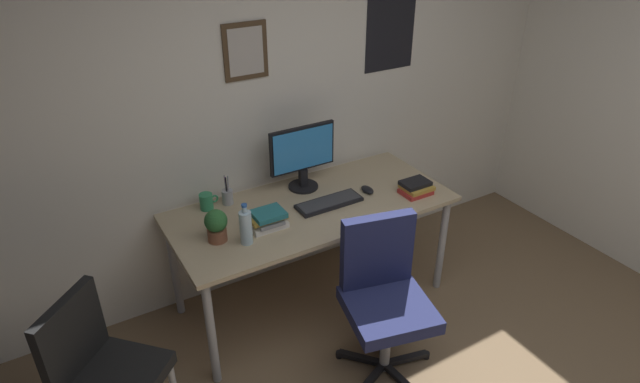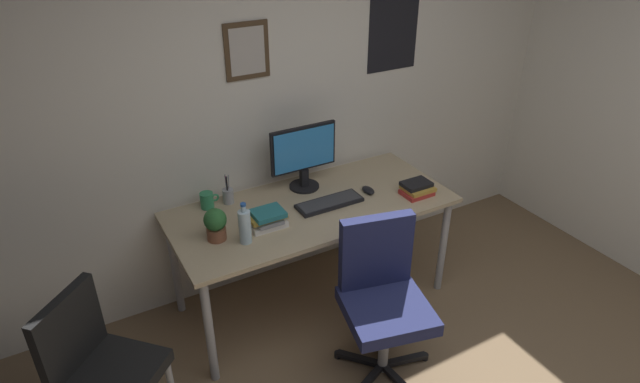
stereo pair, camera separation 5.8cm
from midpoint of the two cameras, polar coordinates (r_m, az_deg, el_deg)
The scene contains 13 objects.
wall_back at distance 3.59m, azimuth -2.27°, elevation 10.00°, with size 4.40×0.10×2.60m.
desk at distance 3.42m, azimuth -0.33°, elevation -2.50°, with size 1.79×0.79×0.76m.
office_chair at distance 3.07m, azimuth 7.18°, elevation -10.58°, with size 0.58×0.58×0.95m.
side_chair at distance 2.90m, azimuth -21.98°, elevation -16.65°, with size 0.59×0.59×0.88m.
monitor at distance 3.48m, azimuth -1.28°, elevation 3.94°, with size 0.46×0.20×0.43m.
keyboard at distance 3.39m, azimuth 1.50°, elevation -1.20°, with size 0.43×0.15×0.03m.
computer_mouse at distance 3.53m, azimuth 5.63°, elevation 0.14°, with size 0.06×0.11×0.04m.
water_bottle at distance 3.01m, azimuth -7.46°, elevation -3.68°, with size 0.07×0.07×0.25m.
coffee_mug_near at distance 3.40m, azimuth -11.44°, elevation -0.93°, with size 0.12×0.08×0.10m.
potted_plant at distance 3.06m, azimuth -10.55°, elevation -3.36°, with size 0.13×0.13×0.20m.
pen_cup at distance 3.43m, azimuth -9.29°, elevation -0.39°, with size 0.07×0.07×0.20m.
book_stack_left at distance 3.55m, azimuth 10.76°, elevation 0.31°, with size 0.20×0.17×0.08m.
book_stack_right at distance 3.16m, azimuth -5.10°, elevation -2.90°, with size 0.22×0.16×0.11m.
Camera 2 is at (-1.51, -0.88, 2.49)m, focal length 30.03 mm.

